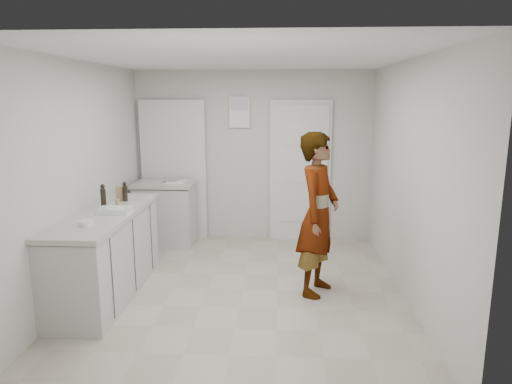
# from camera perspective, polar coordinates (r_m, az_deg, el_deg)

# --- Properties ---
(ground) EXTENTS (4.00, 4.00, 0.00)m
(ground) POSITION_cam_1_polar(r_m,az_deg,el_deg) (5.22, -1.68, -12.08)
(ground) COLOR #A79D8C
(ground) RESTS_ON ground
(room_shell) EXTENTS (4.00, 4.00, 4.00)m
(room_shell) POSITION_cam_1_polar(r_m,az_deg,el_deg) (6.83, -1.82, 2.57)
(room_shell) COLOR beige
(room_shell) RESTS_ON ground
(main_counter) EXTENTS (0.64, 1.96, 0.93)m
(main_counter) POSITION_cam_1_polar(r_m,az_deg,el_deg) (5.21, -18.17, -7.72)
(main_counter) COLOR silver
(main_counter) RESTS_ON ground
(side_counter) EXTENTS (0.84, 0.61, 0.93)m
(side_counter) POSITION_cam_1_polar(r_m,az_deg,el_deg) (6.74, -11.25, -2.95)
(side_counter) COLOR silver
(side_counter) RESTS_ON ground
(person) EXTENTS (0.64, 0.76, 1.76)m
(person) POSITION_cam_1_polar(r_m,az_deg,el_deg) (4.93, 7.78, -2.80)
(person) COLOR silver
(person) RESTS_ON ground
(cake_mix_box) EXTENTS (0.11, 0.06, 0.17)m
(cake_mix_box) POSITION_cam_1_polar(r_m,az_deg,el_deg) (5.56, -16.60, -0.18)
(cake_mix_box) COLOR #9E7A4F
(cake_mix_box) RESTS_ON main_counter
(spice_jar) EXTENTS (0.05, 0.05, 0.07)m
(spice_jar) POSITION_cam_1_polar(r_m,az_deg,el_deg) (5.32, -16.92, -1.25)
(spice_jar) COLOR #A1845C
(spice_jar) RESTS_ON main_counter
(oil_cruet_a) EXTENTS (0.06, 0.06, 0.23)m
(oil_cruet_a) POSITION_cam_1_polar(r_m,az_deg,el_deg) (5.51, -16.07, 0.01)
(oil_cruet_a) COLOR black
(oil_cruet_a) RESTS_ON main_counter
(oil_cruet_b) EXTENTS (0.06, 0.06, 0.26)m
(oil_cruet_b) POSITION_cam_1_polar(r_m,az_deg,el_deg) (5.23, -18.56, -0.55)
(oil_cruet_b) COLOR black
(oil_cruet_b) RESTS_ON main_counter
(baking_dish) EXTENTS (0.33, 0.24, 0.06)m
(baking_dish) POSITION_cam_1_polar(r_m,az_deg,el_deg) (4.99, -17.25, -2.21)
(baking_dish) COLOR silver
(baking_dish) RESTS_ON main_counter
(egg_bowl) EXTENTS (0.12, 0.12, 0.05)m
(egg_bowl) POSITION_cam_1_polar(r_m,az_deg,el_deg) (4.58, -20.48, -3.69)
(egg_bowl) COLOR silver
(egg_bowl) RESTS_ON main_counter
(papers) EXTENTS (0.25, 0.32, 0.01)m
(papers) POSITION_cam_1_polar(r_m,az_deg,el_deg) (6.64, -9.96, 1.32)
(papers) COLOR white
(papers) RESTS_ON side_counter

